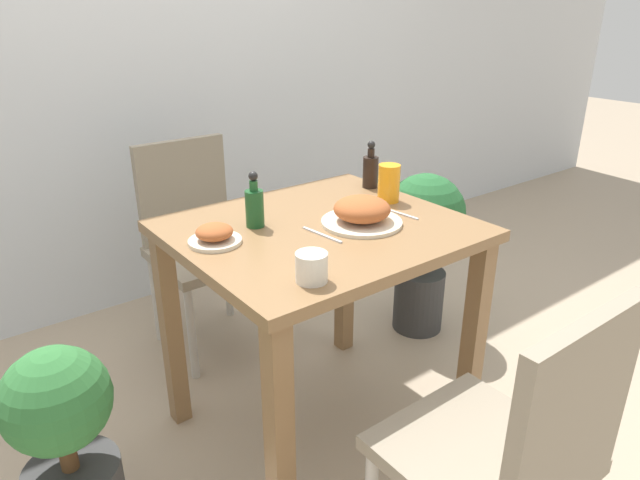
# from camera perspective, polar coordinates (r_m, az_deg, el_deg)

# --- Properties ---
(ground_plane) EXTENTS (16.00, 16.00, 0.00)m
(ground_plane) POSITION_cam_1_polar(r_m,az_deg,el_deg) (2.19, 0.00, -17.80)
(ground_plane) COLOR tan
(wall_back) EXTENTS (8.00, 0.05, 2.60)m
(wall_back) POSITION_cam_1_polar(r_m,az_deg,el_deg) (2.85, -17.63, 19.30)
(wall_back) COLOR silver
(wall_back) RESTS_ON ground_plane
(dining_table) EXTENTS (0.88, 0.78, 0.78)m
(dining_table) POSITION_cam_1_polar(r_m,az_deg,el_deg) (1.84, 0.00, -2.46)
(dining_table) COLOR olive
(dining_table) RESTS_ON ground_plane
(chair_near) EXTENTS (0.42, 0.42, 0.89)m
(chair_near) POSITION_cam_1_polar(r_m,az_deg,el_deg) (1.42, 18.69, -19.26)
(chair_near) COLOR gray
(chair_near) RESTS_ON ground_plane
(chair_far) EXTENTS (0.42, 0.42, 0.89)m
(chair_far) POSITION_cam_1_polar(r_m,az_deg,el_deg) (2.49, -12.14, 0.55)
(chair_far) COLOR gray
(chair_far) RESTS_ON ground_plane
(food_plate) EXTENTS (0.26, 0.26, 0.09)m
(food_plate) POSITION_cam_1_polar(r_m,az_deg,el_deg) (1.79, 4.21, 2.79)
(food_plate) COLOR beige
(food_plate) RESTS_ON dining_table
(side_plate) EXTENTS (0.16, 0.16, 0.06)m
(side_plate) POSITION_cam_1_polar(r_m,az_deg,el_deg) (1.67, -10.50, 0.49)
(side_plate) COLOR beige
(side_plate) RESTS_ON dining_table
(drink_cup) EXTENTS (0.08, 0.08, 0.08)m
(drink_cup) POSITION_cam_1_polar(r_m,az_deg,el_deg) (1.42, -0.85, -2.74)
(drink_cup) COLOR silver
(drink_cup) RESTS_ON dining_table
(juice_glass) EXTENTS (0.08, 0.08, 0.13)m
(juice_glass) POSITION_cam_1_polar(r_m,az_deg,el_deg) (2.00, 6.90, 5.66)
(juice_glass) COLOR orange
(juice_glass) RESTS_ON dining_table
(sauce_bottle) EXTENTS (0.06, 0.06, 0.18)m
(sauce_bottle) POSITION_cam_1_polar(r_m,az_deg,el_deg) (2.15, 5.07, 7.01)
(sauce_bottle) COLOR black
(sauce_bottle) RESTS_ON dining_table
(condiment_bottle) EXTENTS (0.06, 0.06, 0.18)m
(condiment_bottle) POSITION_cam_1_polar(r_m,az_deg,el_deg) (1.77, -6.57, 3.42)
(condiment_bottle) COLOR #194C23
(condiment_bottle) RESTS_ON dining_table
(fork_utensil) EXTENTS (0.03, 0.16, 0.00)m
(fork_utensil) POSITION_cam_1_polar(r_m,az_deg,el_deg) (1.71, 0.19, 0.53)
(fork_utensil) COLOR silver
(fork_utensil) RESTS_ON dining_table
(spoon_utensil) EXTENTS (0.03, 0.17, 0.00)m
(spoon_utensil) POSITION_cam_1_polar(r_m,az_deg,el_deg) (1.90, 7.76, 2.72)
(spoon_utensil) COLOR silver
(spoon_utensil) RESTS_ON dining_table
(potted_plant_left) EXTENTS (0.28, 0.28, 0.62)m
(potted_plant_left) POSITION_cam_1_polar(r_m,az_deg,el_deg) (1.76, -24.06, -18.22)
(potted_plant_left) COLOR #333333
(potted_plant_left) RESTS_ON ground_plane
(potted_plant_right) EXTENTS (0.35, 0.35, 0.75)m
(potted_plant_right) POSITION_cam_1_polar(r_m,az_deg,el_deg) (2.57, 10.29, 0.33)
(potted_plant_right) COLOR #333333
(potted_plant_right) RESTS_ON ground_plane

